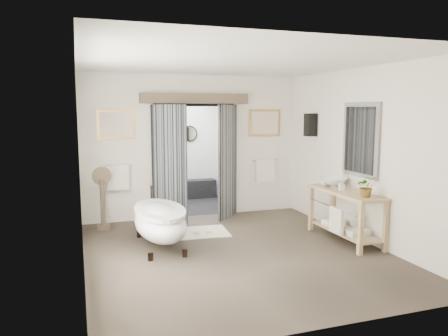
% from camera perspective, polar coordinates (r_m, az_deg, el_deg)
% --- Properties ---
extents(ground_plane, '(5.00, 5.00, 0.00)m').
position_cam_1_polar(ground_plane, '(6.89, 1.62, -11.00)').
color(ground_plane, '#4D4235').
extents(room_shell, '(4.52, 5.02, 2.91)m').
position_cam_1_polar(room_shell, '(6.40, 1.80, 4.55)').
color(room_shell, beige).
rests_on(room_shell, ground_plane).
extents(shower_room, '(2.22, 2.01, 2.51)m').
position_cam_1_polar(shower_room, '(10.45, -5.95, 0.49)').
color(shower_room, black).
rests_on(shower_room, ground_plane).
extents(back_wall_dressing, '(3.82, 0.70, 2.52)m').
position_cam_1_polar(back_wall_dressing, '(8.76, -3.59, 3.46)').
color(back_wall_dressing, black).
rests_on(back_wall_dressing, ground_plane).
extents(clawfoot_tub, '(0.79, 1.76, 0.86)m').
position_cam_1_polar(clawfoot_tub, '(7.15, -8.38, -6.86)').
color(clawfoot_tub, black).
rests_on(clawfoot_tub, ground_plane).
extents(vanity, '(0.57, 1.60, 0.85)m').
position_cam_1_polar(vanity, '(7.65, 15.49, -5.46)').
color(vanity, '#A4835E').
rests_on(vanity, ground_plane).
extents(pedestal_mirror, '(0.35, 0.22, 1.17)m').
position_cam_1_polar(pedestal_mirror, '(8.37, -15.57, -4.35)').
color(pedestal_mirror, '#4D3D31').
rests_on(pedestal_mirror, ground_plane).
extents(rug, '(1.27, 0.90, 0.01)m').
position_cam_1_polar(rug, '(7.94, -3.88, -8.41)').
color(rug, beige).
rests_on(rug, ground_plane).
extents(slippers, '(0.42, 0.29, 0.05)m').
position_cam_1_polar(slippers, '(7.91, -2.81, -8.22)').
color(slippers, beige).
rests_on(slippers, rug).
extents(basin, '(0.52, 0.52, 0.16)m').
position_cam_1_polar(basin, '(7.93, 14.17, -1.81)').
color(basin, white).
rests_on(basin, vanity).
extents(plant, '(0.38, 0.36, 0.34)m').
position_cam_1_polar(plant, '(7.13, 18.13, -2.31)').
color(plant, gray).
rests_on(plant, vanity).
extents(soap_bottle_a, '(0.09, 0.09, 0.18)m').
position_cam_1_polar(soap_bottle_a, '(7.59, 15.11, -2.19)').
color(soap_bottle_a, gray).
rests_on(soap_bottle_a, vanity).
extents(soap_bottle_b, '(0.14, 0.14, 0.16)m').
position_cam_1_polar(soap_bottle_b, '(8.00, 13.00, -1.72)').
color(soap_bottle_b, gray).
rests_on(soap_bottle_b, vanity).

